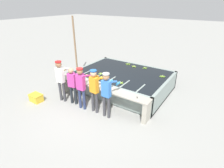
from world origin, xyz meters
TOP-DOWN VIEW (x-y plane):
  - ground_plane at (0.00, 0.00)m, footprint 80.00×80.00m
  - wash_tank at (-0.00, 1.97)m, footprint 4.22×3.08m
  - work_ledge at (0.00, 0.22)m, footprint 4.22×0.45m
  - worker_0 at (-1.50, -0.37)m, footprint 0.45×0.74m
  - worker_1 at (-0.96, -0.27)m, footprint 0.48×0.74m
  - worker_2 at (-0.40, -0.36)m, footprint 0.44×0.73m
  - worker_3 at (0.15, -0.26)m, footprint 0.44×0.73m
  - worker_4 at (0.70, -0.28)m, footprint 0.41×0.72m
  - banana_bunch_floating_0 at (-0.36, 3.15)m, footprint 0.28×0.26m
  - banana_bunch_floating_1 at (1.72, 2.52)m, footprint 0.27×0.28m
  - banana_bunch_floating_2 at (0.63, 3.08)m, footprint 0.25×0.25m
  - banana_bunch_floating_3 at (0.08, 2.97)m, footprint 0.28×0.28m
  - banana_bunch_floating_4 at (-0.72, 1.26)m, footprint 0.28×0.27m
  - banana_bunch_floating_5 at (0.52, 0.92)m, footprint 0.28×0.26m
  - knife_0 at (1.66, 0.17)m, footprint 0.21×0.31m
  - crate at (-2.40, -1.08)m, footprint 0.55×0.39m
  - support_post_left at (-2.91, 1.93)m, footprint 0.09×0.09m

SIDE VIEW (x-z plane):
  - ground_plane at x=0.00m, z-range 0.00..0.00m
  - crate at x=-2.40m, z-range 0.00..0.33m
  - wash_tank at x=0.00m, z-range -0.01..0.83m
  - work_ledge at x=0.00m, z-range 0.18..1.01m
  - knife_0 at x=1.66m, z-range 0.83..0.85m
  - banana_bunch_floating_1 at x=1.72m, z-range 0.81..0.89m
  - banana_bunch_floating_5 at x=0.52m, z-range 0.81..0.89m
  - banana_bunch_floating_0 at x=-0.36m, z-range 0.81..0.89m
  - banana_bunch_floating_4 at x=-0.72m, z-range 0.81..0.89m
  - banana_bunch_floating_2 at x=0.63m, z-range 0.81..0.89m
  - banana_bunch_floating_3 at x=0.08m, z-range 0.81..0.89m
  - worker_1 at x=-0.96m, z-range 0.14..1.70m
  - worker_2 at x=-0.40m, z-range 0.19..1.87m
  - worker_3 at x=0.15m, z-range 0.19..1.89m
  - worker_4 at x=0.70m, z-range 0.19..1.90m
  - worker_0 at x=-1.50m, z-range 0.20..1.95m
  - support_post_left at x=-2.91m, z-range 0.00..3.20m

